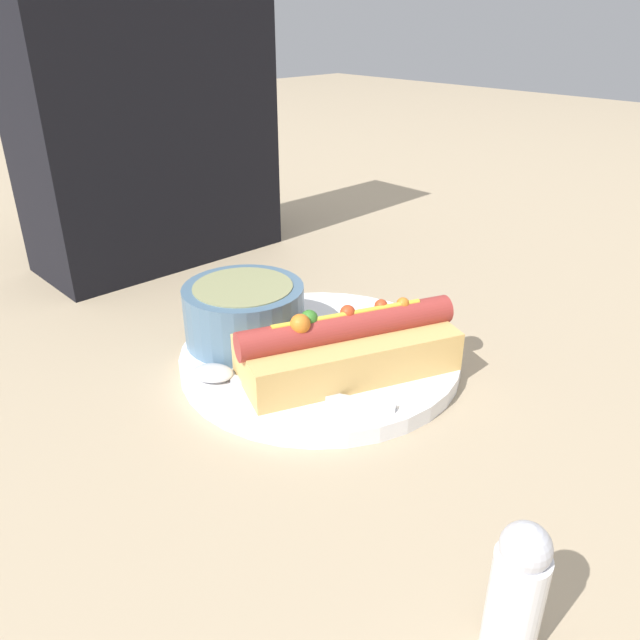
% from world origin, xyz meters
% --- Properties ---
extents(ground_plane, '(4.00, 4.00, 0.00)m').
position_xyz_m(ground_plane, '(0.00, 0.00, 0.00)').
color(ground_plane, tan).
extents(dinner_plate, '(0.25, 0.25, 0.01)m').
position_xyz_m(dinner_plate, '(0.00, 0.00, 0.01)').
color(dinner_plate, white).
rests_on(dinner_plate, ground_plane).
extents(hot_dog, '(0.19, 0.13, 0.06)m').
position_xyz_m(hot_dog, '(-0.01, -0.04, 0.04)').
color(hot_dog, '#DBAD60').
rests_on(hot_dog, dinner_plate).
extents(soup_bowl, '(0.11, 0.11, 0.05)m').
position_xyz_m(soup_bowl, '(-0.04, 0.06, 0.04)').
color(soup_bowl, slate).
rests_on(soup_bowl, dinner_plate).
extents(spoon, '(0.10, 0.16, 0.01)m').
position_xyz_m(spoon, '(-0.08, 0.00, 0.02)').
color(spoon, '#B7B7BC').
rests_on(spoon, dinner_plate).
extents(salt_shaker, '(0.03, 0.03, 0.08)m').
position_xyz_m(salt_shaker, '(-0.12, -0.27, 0.04)').
color(salt_shaker, silver).
rests_on(salt_shaker, ground_plane).
extents(seated_diner, '(0.29, 0.13, 0.46)m').
position_xyz_m(seated_diner, '(0.04, 0.34, 0.20)').
color(seated_diner, black).
rests_on(seated_diner, ground_plane).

